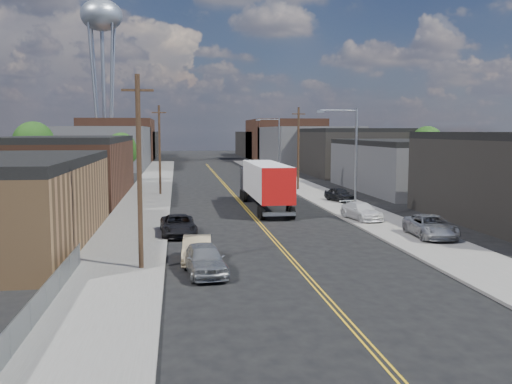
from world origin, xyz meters
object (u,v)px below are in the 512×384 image
object	(u,v)px
car_right_lot_c	(340,194)
car_ahead_truck	(277,190)
car_left_c	(178,225)
car_right_lot_a	(431,226)
water_tower	(102,22)
car_left_b	(197,250)
car_right_lot_b	(361,211)
semi_truck	(264,182)
car_left_a	(205,259)

from	to	relation	value
car_right_lot_c	car_ahead_truck	size ratio (longest dim) A/B	0.73
car_left_c	car_right_lot_a	distance (m)	17.03
water_tower	car_ahead_truck	world-z (taller)	water_tower
car_left_c	car_left_b	bearing A→B (deg)	-86.42
car_right_lot_c	car_right_lot_b	bearing A→B (deg)	-114.11
car_left_c	car_right_lot_b	world-z (taller)	car_right_lot_b
semi_truck	car_left_a	distance (m)	25.18
car_right_lot_a	car_left_a	bearing A→B (deg)	-150.37
car_left_c	car_right_lot_c	bearing A→B (deg)	41.56
semi_truck	car_left_b	distance (m)	22.63
car_ahead_truck	car_right_lot_a	bearing A→B (deg)	-76.75
semi_truck	water_tower	bearing A→B (deg)	107.03
car_right_lot_a	car_right_lot_c	size ratio (longest dim) A/B	1.31
car_left_b	car_right_lot_b	world-z (taller)	car_right_lot_b
water_tower	car_right_lot_a	xyz separation A→B (m)	(32.34, -94.00, -29.77)
car_left_a	car_ahead_truck	xyz separation A→B (m)	(9.50, 33.34, -0.02)
car_right_lot_a	car_ahead_truck	distance (m)	26.65
car_left_b	car_right_lot_a	world-z (taller)	car_right_lot_a
car_left_a	car_right_lot_c	xyz separation A→B (m)	(14.86, 27.10, 0.05)
car_ahead_truck	car_left_b	bearing A→B (deg)	-107.15
water_tower	car_left_c	size ratio (longest dim) A/B	7.23
water_tower	car_left_a	bearing A→B (deg)	-80.48
car_left_c	car_right_lot_c	world-z (taller)	car_right_lot_c
water_tower	car_left_c	world-z (taller)	water_tower
car_left_a	car_right_lot_c	size ratio (longest dim) A/B	1.15
car_left_c	car_ahead_truck	distance (m)	24.73
car_right_lot_c	water_tower	bearing A→B (deg)	97.17
water_tower	car_ahead_truck	xyz separation A→B (m)	(26.50, -68.00, -29.88)
car_right_lot_c	car_ahead_truck	distance (m)	8.22
car_left_b	car_right_lot_a	xyz separation A→B (m)	(15.62, 4.58, 0.17)
car_right_lot_a	semi_truck	bearing A→B (deg)	121.19
car_left_a	car_left_c	bearing A→B (deg)	90.27
semi_truck	car_right_lot_b	bearing A→B (deg)	-53.82
car_left_a	car_right_lot_a	bearing A→B (deg)	19.25
semi_truck	car_right_lot_c	bearing A→B (deg)	19.37
car_left_c	car_right_lot_b	bearing A→B (deg)	13.14
semi_truck	car_left_a	size ratio (longest dim) A/B	3.51
car_left_a	car_left_c	size ratio (longest dim) A/B	0.91
water_tower	car_left_a	xyz separation A→B (m)	(17.00, -101.34, -29.86)
car_left_b	car_right_lot_c	world-z (taller)	car_right_lot_c
car_left_c	car_right_lot_b	distance (m)	15.09
car_left_a	car_right_lot_c	world-z (taller)	car_left_a
car_right_lot_b	car_right_lot_c	world-z (taller)	car_right_lot_c
car_left_a	car_right_lot_c	distance (m)	30.91
car_right_lot_c	car_left_b	bearing A→B (deg)	-137.96
car_right_lot_a	car_right_lot_c	world-z (taller)	car_right_lot_a
car_left_b	water_tower	bearing A→B (deg)	103.12
car_left_a	car_left_b	size ratio (longest dim) A/B	1.07
car_right_lot_a	car_right_lot_b	xyz separation A→B (m)	(-2.14, 8.00, -0.06)
car_left_a	car_left_b	world-z (taller)	car_left_a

